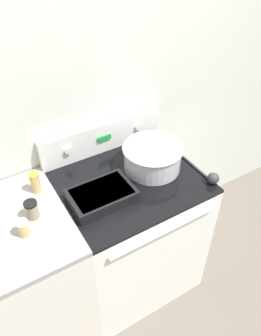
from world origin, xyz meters
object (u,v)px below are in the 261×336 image
Objects in this scene: spice_jar_yellow_cap at (35,182)px; spice_jar_black_cap at (32,210)px; mixing_bowl at (152,156)px; ladle at (210,176)px; spice_jar_white_cap at (23,228)px; casserole_dish at (102,195)px.

spice_jar_yellow_cap is 0.18m from spice_jar_black_cap.
spice_jar_yellow_cap is (-0.65, 0.14, -0.01)m from mixing_bowl.
mixing_bowl reaches higher than ladle.
spice_jar_white_cap is (-1.01, 0.15, 0.03)m from ladle.
spice_jar_black_cap is (-0.94, 0.24, 0.03)m from ladle.
spice_jar_black_cap reaches higher than casserole_dish.
mixing_bowl is 0.67m from spice_jar_yellow_cap.
spice_jar_white_cap reaches higher than casserole_dish.
spice_jar_black_cap is at bearing -114.30° from spice_jar_yellow_cap.
ladle is at bearing -14.27° from spice_jar_black_cap.
casserole_dish is at bearing -40.13° from spice_jar_yellow_cap.
mixing_bowl reaches higher than spice_jar_yellow_cap.
spice_jar_black_cap is at bearing 50.72° from spice_jar_white_cap.
spice_jar_yellow_cap reaches higher than casserole_dish.
spice_jar_black_cap is at bearing 165.73° from ladle.
spice_jar_black_cap is 1.10× the size of spice_jar_white_cap.
spice_jar_yellow_cap is at bearing 65.70° from spice_jar_black_cap.
mixing_bowl is at bearing 13.23° from casserole_dish.
spice_jar_yellow_cap reaches higher than ladle.
casserole_dish is 0.36m from spice_jar_black_cap.
spice_jar_white_cap is (-0.15, -0.25, -0.02)m from spice_jar_yellow_cap.
mixing_bowl is 0.81m from spice_jar_white_cap.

